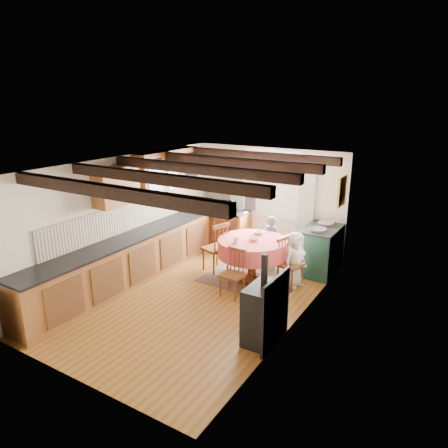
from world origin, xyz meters
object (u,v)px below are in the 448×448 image
Objects in this scene: chair_right at (290,263)px; child_far at (271,241)px; aga_range at (320,250)px; cast_iron_stove at (264,298)px; dining_table at (252,259)px; chair_near at (232,274)px; chair_left at (215,247)px; child_right at (295,259)px; cup at (236,240)px.

chair_right is 0.88× the size of child_far.
aga_range is (0.25, 0.98, -0.00)m from chair_right.
aga_range is 0.77× the size of cast_iron_stove.
chair_near is (0.06, -0.88, 0.04)m from dining_table.
chair_near is 0.85× the size of chair_left.
chair_left is 0.96× the size of child_far.
child_far is (-0.76, 0.78, 0.06)m from chair_right.
chair_near is 2.13m from aga_range.
chair_left reaches higher than aga_range.
child_far is at bearing 55.51° from chair_right.
chair_left is at bearing 113.34° from child_right.
cup is (0.63, -0.27, 0.34)m from chair_left.
aga_range is at bearing 44.19° from dining_table.
chair_right is at bearing 145.17° from child_far.
aga_range is (0.98, 1.89, 0.04)m from chair_near.
child_far reaches higher than chair_left.
chair_right is at bearing -104.06° from aga_range.
chair_right and aga_range have the same top height.
cast_iron_stove reaches higher than cup.
cast_iron_stove is (1.97, -1.82, 0.16)m from chair_left.
chair_right reaches higher than chair_near.
chair_near is at bearing 137.92° from cast_iron_stove.
dining_table is at bearing 96.76° from chair_near.
aga_range reaches higher than cup.
cast_iron_stove is at bearing 123.74° from child_far.
child_far is 1.02× the size of child_right.
cup reaches higher than chair_near.
child_right is (0.81, -0.70, -0.01)m from child_far.
chair_near is 0.85× the size of aga_range.
cast_iron_stove is 1.27× the size of child_right.
cup is at bearing 85.33° from chair_left.
chair_left is at bearing 55.78° from child_far.
child_right is at bearing -102.04° from aga_range.
child_right is (-0.19, -0.90, 0.05)m from aga_range.
chair_right is (0.79, 0.03, 0.08)m from dining_table.
chair_left is 1.68m from child_right.
chair_right is (1.62, 0.07, -0.04)m from chair_left.
dining_table is 1.28× the size of chair_left.
cup is at bearing -122.31° from dining_table.
chair_near is at bearing -117.38° from aga_range.
chair_left is 1.62m from chair_right.
chair_right is 8.69× the size of cup.
cast_iron_stove reaches higher than aga_range.
chair_right is at bearing 165.15° from child_right.
chair_near is 0.92× the size of chair_right.
chair_right reaches higher than dining_table.
child_far reaches higher than child_right.
chair_left is 1.08× the size of chair_right.
child_far is (-1.11, 2.67, -0.13)m from cast_iron_stove.
chair_near is at bearing 152.65° from chair_right.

